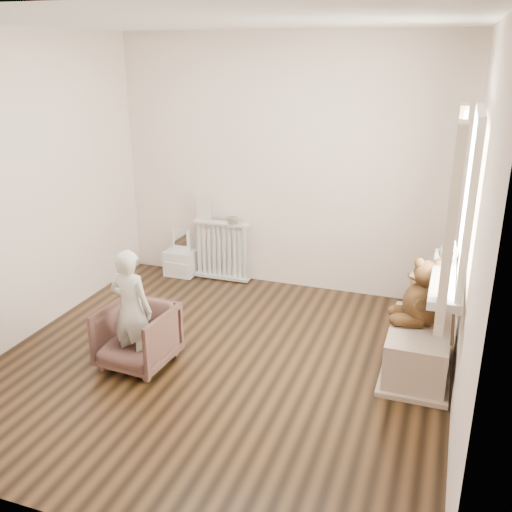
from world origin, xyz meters
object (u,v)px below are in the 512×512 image
(teddy_bear, at_px, (426,291))
(plush_cat, at_px, (449,250))
(toy_bench, at_px, (418,350))
(child, at_px, (131,309))
(radiator, at_px, (222,246))
(armchair, at_px, (137,336))
(toy_vanity, at_px, (180,252))

(teddy_bear, xyz_separation_m, plush_cat, (0.13, 0.08, 0.33))
(toy_bench, xyz_separation_m, teddy_bear, (0.01, 0.07, 0.47))
(child, bearing_deg, radiator, -84.32)
(radiator, bearing_deg, armchair, -88.21)
(radiator, xyz_separation_m, teddy_bear, (2.21, -1.21, 0.28))
(child, height_order, plush_cat, plush_cat)
(radiator, xyz_separation_m, armchair, (0.06, -1.91, -0.14))
(toy_bench, bearing_deg, armchair, -163.69)
(radiator, height_order, armchair, radiator)
(toy_bench, relative_size, teddy_bear, 1.62)
(toy_vanity, xyz_separation_m, child, (0.55, -1.93, 0.24))
(toy_bench, bearing_deg, child, -162.47)
(toy_vanity, height_order, child, child)
(armchair, xyz_separation_m, plush_cat, (2.28, 0.78, 0.75))
(radiator, xyz_separation_m, toy_vanity, (-0.50, -0.03, -0.11))
(radiator, distance_m, armchair, 1.92)
(child, bearing_deg, plush_cat, -156.03)
(child, distance_m, teddy_bear, 2.28)
(radiator, xyz_separation_m, toy_bench, (2.20, -1.28, -0.19))
(plush_cat, bearing_deg, armchair, -163.96)
(plush_cat, bearing_deg, teddy_bear, -150.80)
(radiator, relative_size, toy_bench, 0.78)
(radiator, height_order, teddy_bear, teddy_bear)
(child, height_order, toy_bench, child)
(toy_vanity, distance_m, toy_bench, 2.98)
(child, xyz_separation_m, teddy_bear, (2.15, 0.75, 0.16))
(armchair, bearing_deg, child, -86.06)
(armchair, bearing_deg, plush_cat, 22.85)
(toy_vanity, xyz_separation_m, armchair, (0.55, -1.88, -0.02))
(armchair, height_order, plush_cat, plush_cat)
(armchair, height_order, teddy_bear, teddy_bear)
(toy_vanity, xyz_separation_m, toy_bench, (2.70, -1.25, -0.08))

